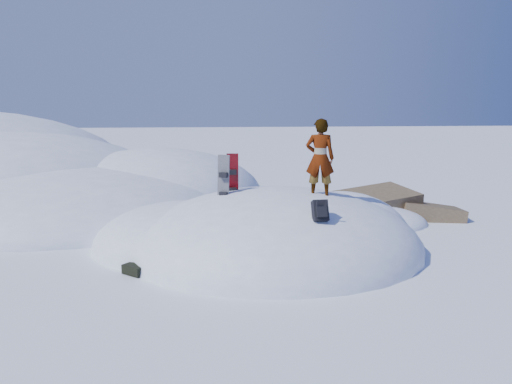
{
  "coord_description": "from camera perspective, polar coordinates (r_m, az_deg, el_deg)",
  "views": [
    {
      "loc": [
        -1.63,
        -11.35,
        3.5
      ],
      "look_at": [
        -0.44,
        0.3,
        1.39
      ],
      "focal_mm": 35.0,
      "sensor_mm": 36.0,
      "label": 1
    }
  ],
  "objects": [
    {
      "name": "gear_pile",
      "position": [
        10.84,
        -12.59,
        -8.2
      ],
      "size": [
        0.94,
        0.84,
        0.25
      ],
      "rotation": [
        0.0,
        0.0,
        0.87
      ],
      "color": "black",
      "rests_on": "ground"
    },
    {
      "name": "person",
      "position": [
        11.43,
        7.32,
        3.87
      ],
      "size": [
        0.74,
        0.57,
        1.79
      ],
      "primitive_type": "imported",
      "rotation": [
        0.0,
        0.0,
        2.9
      ],
      "color": "slate",
      "rests_on": "snow_mound"
    },
    {
      "name": "snowboard_red",
      "position": [
        11.98,
        -2.69,
        1.02
      ],
      "size": [
        0.29,
        0.24,
        1.48
      ],
      "rotation": [
        0.0,
        0.0,
        -0.04
      ],
      "color": "red",
      "rests_on": "snow_mound"
    },
    {
      "name": "snowboard_dark",
      "position": [
        11.52,
        -3.76,
        0.58
      ],
      "size": [
        0.31,
        0.27,
        1.52
      ],
      "rotation": [
        0.0,
        0.0,
        -0.44
      ],
      "color": "black",
      "rests_on": "snow_mound"
    },
    {
      "name": "backpack",
      "position": [
        10.06,
        7.36,
        -2.15
      ],
      "size": [
        0.32,
        0.41,
        0.51
      ],
      "rotation": [
        0.0,
        0.0,
        0.06
      ],
      "color": "black",
      "rests_on": "snow_mound"
    },
    {
      "name": "rock_outcrop",
      "position": [
        15.71,
        14.26,
        -2.92
      ],
      "size": [
        4.68,
        4.41,
        1.68
      ],
      "color": "brown",
      "rests_on": "ground"
    },
    {
      "name": "snow_mound",
      "position": [
        12.19,
        1.3,
        -6.47
      ],
      "size": [
        8.0,
        6.0,
        3.0
      ],
      "color": "white",
      "rests_on": "ground"
    },
    {
      "name": "ground",
      "position": [
        11.98,
        2.27,
        -6.77
      ],
      "size": [
        120.0,
        120.0,
        0.0
      ],
      "primitive_type": "plane",
      "color": "white",
      "rests_on": "ground"
    }
  ]
}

